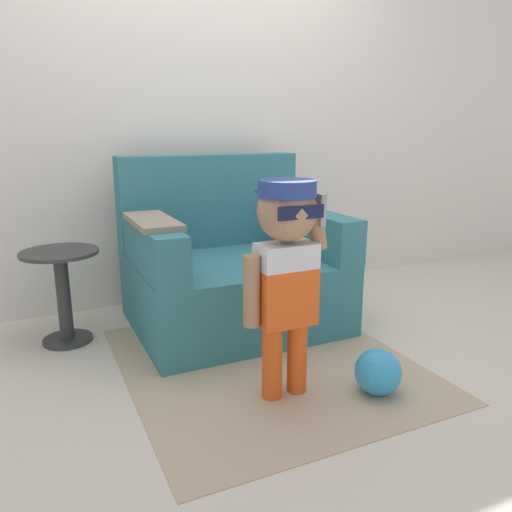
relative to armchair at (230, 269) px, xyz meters
name	(u,v)px	position (x,y,z in m)	size (l,w,h in m)	color
ground_plane	(239,328)	(0.00, -0.13, -0.33)	(10.00, 10.00, 0.00)	beige
wall_back	(194,101)	(0.00, 0.58, 0.97)	(10.00, 0.05, 2.60)	silver
armchair	(230,269)	(0.00, 0.00, 0.00)	(1.15, 0.95, 0.97)	teal
person_child	(286,257)	(-0.12, -0.90, 0.29)	(0.38, 0.29, 0.93)	#E05119
side_table	(63,288)	(-0.92, 0.10, -0.02)	(0.40, 0.40, 0.51)	#333333
rug	(266,362)	(-0.06, -0.60, -0.32)	(1.34, 1.50, 0.01)	tan
toy_ball	(378,372)	(0.26, -1.06, -0.23)	(0.20, 0.20, 0.20)	#3399D1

